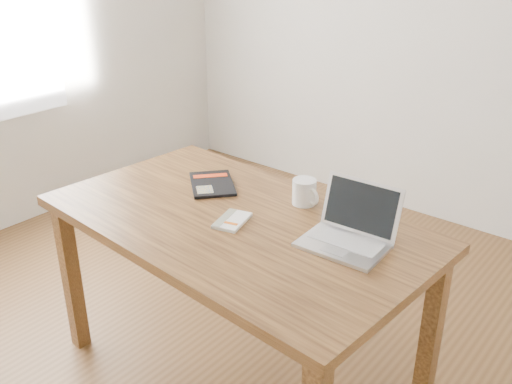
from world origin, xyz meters
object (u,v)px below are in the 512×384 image
Objects in this scene: laptop at (350,231)px; black_guidebook at (212,184)px; desk at (236,239)px; white_guidebook at (232,221)px; coffee_mug at (305,192)px.

black_guidebook is at bearing 172.72° from laptop.
desk is 0.10m from white_guidebook.
white_guidebook is at bearing -93.23° from coffee_mug.
coffee_mug reaches higher than white_guidebook.
black_guidebook is at bearing 129.83° from white_guidebook.
desk is 8.56× the size of white_guidebook.
white_guidebook is 0.57× the size of black_guidebook.
white_guidebook and black_guidebook have the same top height.
coffee_mug is at bearing 149.60° from laptop.
desk is 4.87× the size of black_guidebook.
black_guidebook is 0.42m from coffee_mug.
desk is 0.33m from black_guidebook.
laptop is (0.42, 0.11, 0.13)m from desk.
desk is at bearing -97.88° from coffee_mug.
white_guidebook is 0.44m from laptop.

